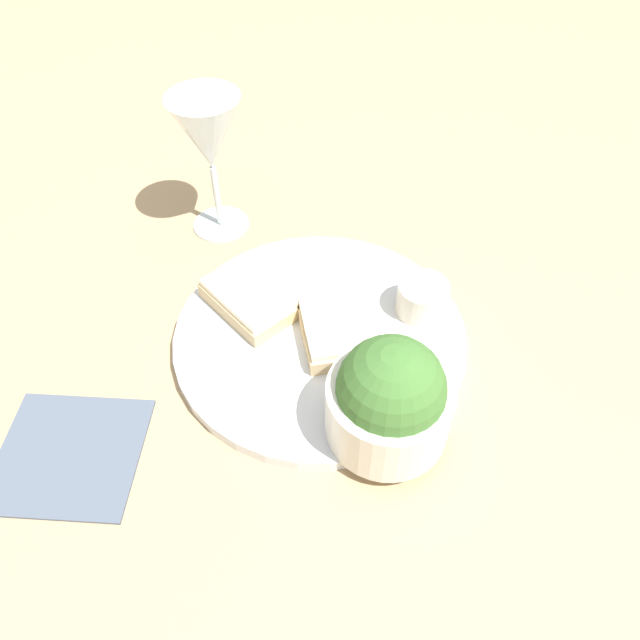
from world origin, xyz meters
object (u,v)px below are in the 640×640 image
salad_bowl (390,399)px  napkin (69,453)px  wine_glass (208,138)px  sauce_ramekin (423,297)px  cheese_toast_near (249,299)px  cheese_toast_far (331,331)px

salad_bowl → napkin: salad_bowl is taller
salad_bowl → napkin: size_ratio=0.78×
salad_bowl → wine_glass: size_ratio=0.65×
sauce_ramekin → cheese_toast_near: sauce_ramekin is taller
salad_bowl → wine_glass: (0.32, 0.17, 0.07)m
cheese_toast_near → napkin: size_ratio=0.82×
cheese_toast_near → wine_glass: size_ratio=0.68×
cheese_toast_far → wine_glass: (0.21, 0.13, 0.10)m
cheese_toast_far → napkin: bearing=114.2°
salad_bowl → napkin: 0.30m
sauce_ramekin → cheese_toast_far: size_ratio=0.58×
cheese_toast_near → wine_glass: 0.19m
salad_bowl → cheese_toast_near: salad_bowl is taller
napkin → sauce_ramekin: bearing=-67.2°
salad_bowl → cheese_toast_far: bearing=20.9°
cheese_toast_near → napkin: bearing=134.8°
sauce_ramekin → wine_glass: size_ratio=0.31×
salad_bowl → cheese_toast_near: (0.16, 0.13, -0.03)m
sauce_ramekin → wine_glass: 0.30m
cheese_toast_near → napkin: (-0.17, 0.17, -0.02)m
cheese_toast_far → cheese_toast_near: bearing=59.0°
sauce_ramekin → cheese_toast_far: bearing=109.2°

